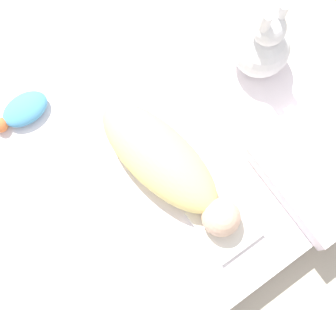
# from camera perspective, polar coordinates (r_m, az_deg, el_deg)

# --- Properties ---
(ground_plane) EXTENTS (12.00, 12.00, 0.00)m
(ground_plane) POSITION_cam_1_polar(r_m,az_deg,el_deg) (1.73, 1.00, -1.09)
(ground_plane) COLOR #B2A893
(bed_mattress) EXTENTS (1.10, 1.02, 0.13)m
(bed_mattress) POSITION_cam_1_polar(r_m,az_deg,el_deg) (1.67, 1.04, -0.57)
(bed_mattress) COLOR white
(bed_mattress) RESTS_ON ground_plane
(burp_cloth) EXTENTS (0.17, 0.20, 0.02)m
(burp_cloth) POSITION_cam_1_polar(r_m,az_deg,el_deg) (1.56, 6.87, -8.32)
(burp_cloth) COLOR white
(burp_cloth) RESTS_ON bed_mattress
(swaddled_baby) EXTENTS (0.29, 0.60, 0.15)m
(swaddled_baby) POSITION_cam_1_polar(r_m,az_deg,el_deg) (1.52, -0.28, -1.03)
(swaddled_baby) COLOR #EFDB7F
(swaddled_baby) RESTS_ON bed_mattress
(pillow) EXTENTS (0.38, 0.40, 0.08)m
(pillow) POSITION_cam_1_polar(r_m,az_deg,el_deg) (1.64, 18.85, -1.38)
(pillow) COLOR white
(pillow) RESTS_ON bed_mattress
(bunny_plush) EXTENTS (0.20, 0.20, 0.34)m
(bunny_plush) POSITION_cam_1_polar(r_m,az_deg,el_deg) (1.65, 11.40, 12.93)
(bunny_plush) COLOR white
(bunny_plush) RESTS_ON bed_mattress
(turtle_plush) EXTENTS (0.21, 0.11, 0.06)m
(turtle_plush) POSITION_cam_1_polar(r_m,az_deg,el_deg) (1.70, -17.33, 5.16)
(turtle_plush) COLOR #4C99C6
(turtle_plush) RESTS_ON bed_mattress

